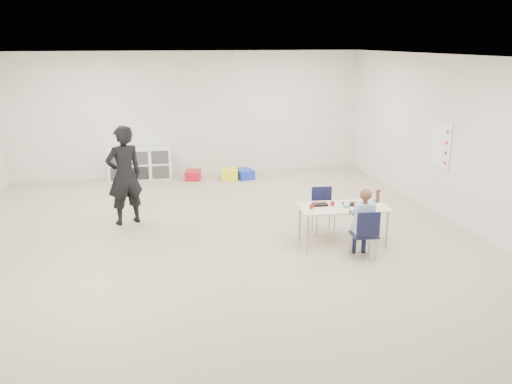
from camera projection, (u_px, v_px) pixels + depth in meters
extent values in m
plane|color=#BEAE92|center=(225.00, 241.00, 8.46)|extent=(9.00, 9.00, 0.00)
plane|color=white|center=(222.00, 57.00, 7.70)|extent=(9.00, 9.00, 0.00)
cube|color=white|center=(190.00, 114.00, 12.30)|extent=(8.00, 0.02, 2.80)
cube|color=white|center=(330.00, 278.00, 3.86)|extent=(8.00, 0.02, 2.80)
cube|color=white|center=(462.00, 142.00, 8.94)|extent=(0.02, 9.00, 2.80)
cube|color=beige|center=(343.00, 207.00, 8.17)|extent=(1.38, 0.78, 0.03)
cube|color=black|center=(351.00, 204.00, 8.22)|extent=(0.23, 0.18, 0.03)
cube|color=black|center=(320.00, 204.00, 8.21)|extent=(0.23, 0.18, 0.03)
cube|color=white|center=(347.00, 205.00, 8.07)|extent=(0.08, 0.08, 0.10)
ellipsoid|color=#DAB159|center=(365.00, 206.00, 8.08)|extent=(0.09, 0.09, 0.07)
sphere|color=#9E180E|center=(333.00, 203.00, 8.19)|extent=(0.07, 0.07, 0.07)
sphere|color=#9E180E|center=(312.00, 206.00, 8.04)|extent=(0.07, 0.07, 0.07)
cube|color=white|center=(139.00, 164.00, 12.12)|extent=(1.40, 0.40, 0.70)
cube|color=white|center=(441.00, 145.00, 9.54)|extent=(0.02, 0.60, 0.80)
imported|color=black|center=(124.00, 175.00, 9.06)|extent=(0.72, 0.60, 1.69)
cube|color=red|center=(193.00, 175.00, 12.16)|extent=(0.42, 0.48, 0.20)
cube|color=#FFFC1A|center=(229.00, 174.00, 12.23)|extent=(0.42, 0.51, 0.23)
cube|color=#1936C2|center=(244.00, 174.00, 12.24)|extent=(0.43, 0.50, 0.21)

